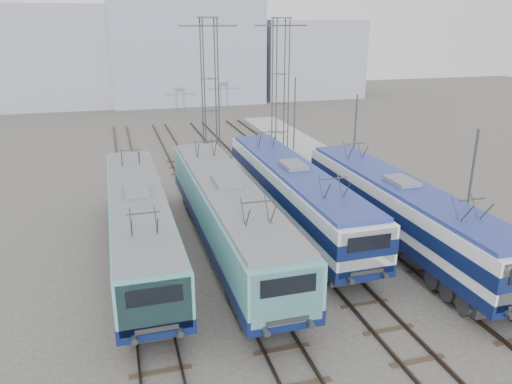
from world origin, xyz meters
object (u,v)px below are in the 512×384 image
object	(u,v)px
locomotive_far_left	(139,221)
catenary_tower_west	(210,90)
locomotive_center_right	(294,190)
catenary_tower_east	(280,84)
locomotive_far_right	(401,208)
mast_rear	(294,116)
locomotive_center_left	(228,212)
mast_front	(468,200)
mast_mid	(354,145)

from	to	relation	value
locomotive_far_left	catenary_tower_west	size ratio (longest dim) A/B	1.48
locomotive_center_right	catenary_tower_east	size ratio (longest dim) A/B	1.52
locomotive_far_right	catenary_tower_east	xyz separation A→B (m)	(-0.25, 19.20, 4.36)
locomotive_far_right	mast_rear	distance (m)	21.32
locomotive_center_left	mast_front	size ratio (longest dim) A/B	2.69
mast_front	mast_rear	distance (m)	24.00
locomotive_far_right	mast_front	xyz separation A→B (m)	(1.85, -2.80, 1.22)
locomotive_center_left	mast_front	bearing A→B (deg)	-23.27
locomotive_far_right	catenary_tower_west	size ratio (longest dim) A/B	1.49
catenary_tower_west	mast_mid	bearing A→B (deg)	-42.93
catenary_tower_west	mast_mid	distance (m)	12.16
locomotive_center_left	locomotive_far_right	world-z (taller)	locomotive_center_left
locomotive_far_right	locomotive_center_right	bearing A→B (deg)	136.98
locomotive_far_left	mast_mid	bearing A→B (deg)	24.37
locomotive_center_left	locomotive_far_right	bearing A→B (deg)	-11.71
locomotive_center_right	locomotive_far_right	xyz separation A→B (m)	(4.50, -4.20, -0.05)
mast_mid	locomotive_center_left	bearing A→B (deg)	-145.94
locomotive_center_right	catenary_tower_east	distance (m)	16.18
mast_rear	locomotive_center_right	bearing A→B (deg)	-110.48
locomotive_center_right	mast_front	bearing A→B (deg)	-47.78
locomotive_center_left	catenary_tower_east	bearing A→B (deg)	63.22
locomotive_far_left	mast_rear	world-z (taller)	mast_rear
mast_front	locomotive_far_right	bearing A→B (deg)	123.47
locomotive_far_right	mast_rear	xyz separation A→B (m)	(1.85, 21.20, 1.22)
locomotive_center_right	mast_mid	size ratio (longest dim) A/B	2.61
locomotive_far_right	mast_mid	xyz separation A→B (m)	(1.85, 9.20, 1.22)
locomotive_center_left	mast_rear	bearing A→B (deg)	60.70
mast_front	mast_rear	size ratio (longest dim) A/B	1.00
locomotive_center_left	locomotive_far_right	distance (m)	9.19
catenary_tower_west	catenary_tower_east	world-z (taller)	same
locomotive_center_right	mast_front	size ratio (longest dim) A/B	2.61
locomotive_center_right	locomotive_far_left	bearing A→B (deg)	-167.78
locomotive_center_right	mast_mid	bearing A→B (deg)	38.23
locomotive_far_right	mast_front	distance (m)	3.57
locomotive_far_left	catenary_tower_west	xyz separation A→B (m)	(6.75, 14.95, 4.43)
catenary_tower_east	catenary_tower_west	bearing A→B (deg)	-162.90
locomotive_far_left	locomotive_center_right	xyz separation A→B (m)	(9.00, 1.95, 0.12)
locomotive_far_left	locomotive_far_right	distance (m)	13.69
mast_mid	locomotive_far_left	bearing A→B (deg)	-155.63
locomotive_far_left	mast_mid	world-z (taller)	mast_mid
locomotive_far_left	locomotive_far_right	bearing A→B (deg)	-9.46
catenary_tower_east	locomotive_center_left	bearing A→B (deg)	-116.78
mast_front	mast_mid	distance (m)	12.00
catenary_tower_west	locomotive_far_left	bearing A→B (deg)	-114.30
catenary_tower_east	mast_rear	world-z (taller)	catenary_tower_east
mast_front	mast_rear	world-z (taller)	same
locomotive_center_left	catenary_tower_west	distance (m)	16.09
locomotive_far_left	locomotive_far_right	xyz separation A→B (m)	(13.50, -2.25, 0.06)
mast_mid	catenary_tower_west	bearing A→B (deg)	137.07
locomotive_far_left	locomotive_center_right	distance (m)	9.21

